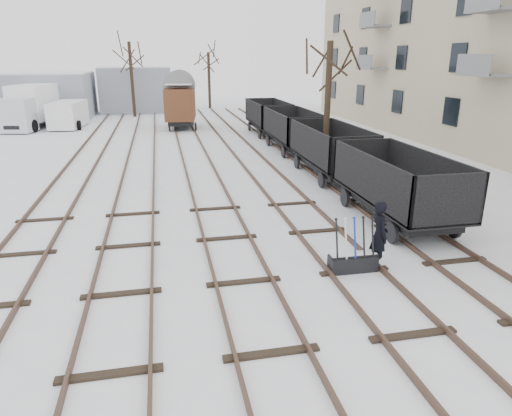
{
  "coord_description": "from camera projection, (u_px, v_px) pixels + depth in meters",
  "views": [
    {
      "loc": [
        -1.82,
        -10.24,
        5.47
      ],
      "look_at": [
        0.81,
        2.32,
        1.2
      ],
      "focal_mm": 32.0,
      "sensor_mm": 36.0,
      "label": 1
    }
  ],
  "objects": [
    {
      "name": "ground",
      "position": [
        244.0,
        283.0,
        11.6
      ],
      "size": [
        120.0,
        120.0,
        0.0
      ],
      "primitive_type": "plane",
      "color": "white",
      "rests_on": "ground"
    },
    {
      "name": "tracks",
      "position": [
        198.0,
        163.0,
        24.27
      ],
      "size": [
        13.9,
        52.0,
        0.16
      ],
      "color": "black",
      "rests_on": "ground"
    },
    {
      "name": "shed_left",
      "position": [
        34.0,
        96.0,
        41.86
      ],
      "size": [
        10.0,
        8.0,
        4.1
      ],
      "color": "#8E94A0",
      "rests_on": "ground"
    },
    {
      "name": "shed_right",
      "position": [
        136.0,
        89.0,
        47.26
      ],
      "size": [
        7.0,
        6.0,
        4.5
      ],
      "color": "#8E94A0",
      "rests_on": "ground"
    },
    {
      "name": "ground_frame",
      "position": [
        353.0,
        261.0,
        12.16
      ],
      "size": [
        1.3,
        0.43,
        1.49
      ],
      "rotation": [
        0.0,
        0.0,
        -0.01
      ],
      "color": "black",
      "rests_on": "ground"
    },
    {
      "name": "worker",
      "position": [
        379.0,
        235.0,
        12.19
      ],
      "size": [
        0.5,
        0.72,
        1.88
      ],
      "primitive_type": "imported",
      "rotation": [
        0.0,
        0.0,
        1.49
      ],
      "color": "black",
      "rests_on": "ground"
    },
    {
      "name": "freight_wagon_a",
      "position": [
        396.0,
        196.0,
        15.73
      ],
      "size": [
        2.34,
        5.84,
        2.39
      ],
      "color": "black",
      "rests_on": "ground"
    },
    {
      "name": "freight_wagon_b",
      "position": [
        330.0,
        157.0,
        21.68
      ],
      "size": [
        2.34,
        5.84,
        2.39
      ],
      "color": "black",
      "rests_on": "ground"
    },
    {
      "name": "freight_wagon_c",
      "position": [
        293.0,
        136.0,
        27.62
      ],
      "size": [
        2.34,
        5.84,
        2.39
      ],
      "color": "black",
      "rests_on": "ground"
    },
    {
      "name": "freight_wagon_d",
      "position": [
        268.0,
        122.0,
        33.57
      ],
      "size": [
        2.34,
        5.84,
        2.39
      ],
      "color": "black",
      "rests_on": "ground"
    },
    {
      "name": "box_van_wagon",
      "position": [
        180.0,
        102.0,
        36.02
      ],
      "size": [
        2.91,
        4.82,
        3.5
      ],
      "rotation": [
        0.0,
        0.0,
        -0.11
      ],
      "color": "black",
      "rests_on": "ground"
    },
    {
      "name": "lorry",
      "position": [
        32.0,
        106.0,
        36.32
      ],
      "size": [
        3.37,
        7.66,
        3.35
      ],
      "rotation": [
        0.0,
        0.0,
        -0.19
      ],
      "color": "black",
      "rests_on": "ground"
    },
    {
      "name": "panel_van",
      "position": [
        68.0,
        114.0,
        36.53
      ],
      "size": [
        2.52,
        4.9,
        2.08
      ],
      "rotation": [
        0.0,
        0.0,
        -0.1
      ],
      "color": "white",
      "rests_on": "ground"
    },
    {
      "name": "tree_near",
      "position": [
        327.0,
        108.0,
        22.29
      ],
      "size": [
        0.3,
        0.3,
        6.18
      ],
      "primitive_type": "cylinder",
      "color": "black",
      "rests_on": "ground"
    },
    {
      "name": "tree_far_left",
      "position": [
        132.0,
        80.0,
        42.65
      ],
      "size": [
        0.3,
        0.3,
        6.78
      ],
      "primitive_type": "cylinder",
      "color": "black",
      "rests_on": "ground"
    },
    {
      "name": "tree_far_right",
      "position": [
        209.0,
        81.0,
        49.73
      ],
      "size": [
        0.3,
        0.3,
        5.92
      ],
      "primitive_type": "cylinder",
      "color": "black",
      "rests_on": "ground"
    }
  ]
}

